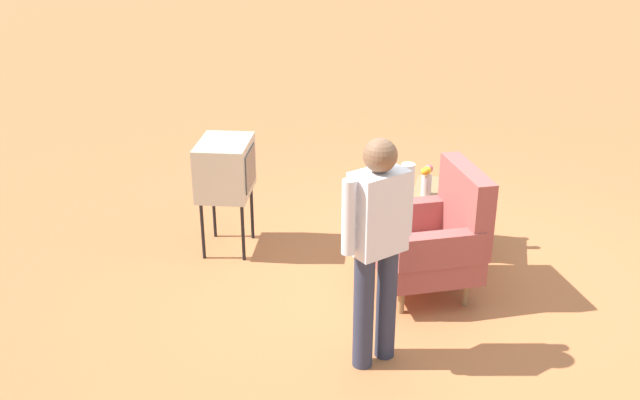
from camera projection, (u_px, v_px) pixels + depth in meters
ground_plane at (438, 282)px, 6.17m from camera, size 60.00×60.00×0.00m
armchair at (437, 236)px, 5.86m from camera, size 1.02×1.03×1.06m
side_table at (446, 198)px, 6.55m from camera, size 0.56×0.56×0.59m
tv_on_stand at (225, 168)px, 6.45m from camera, size 0.66×0.52×1.03m
person_standing at (377, 240)px, 4.81m from camera, size 0.45×0.41×1.64m
soda_can_red at (468, 175)px, 6.66m from camera, size 0.07×0.07×0.12m
soda_can_blue at (447, 184)px, 6.45m from camera, size 0.07×0.07×0.12m
bottle_short_clear at (472, 178)px, 6.48m from camera, size 0.06×0.06×0.20m
flower_vase at (427, 179)px, 6.33m from camera, size 0.15×0.10×0.27m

